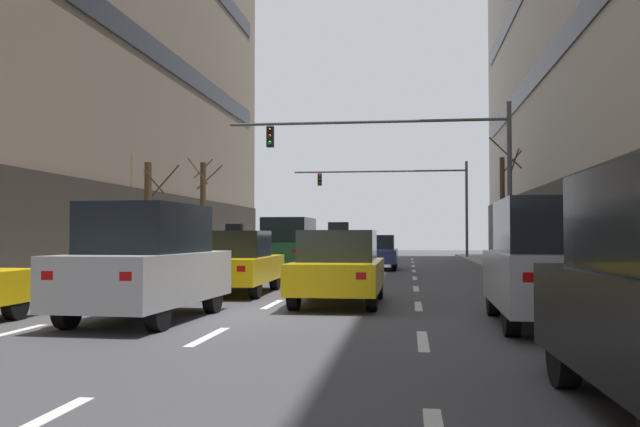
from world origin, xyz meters
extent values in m
plane|color=#424247|center=(0.00, 0.00, 0.00)|extent=(120.00, 120.00, 0.00)
cube|color=silver|center=(-3.27, -3.00, 0.00)|extent=(0.16, 2.00, 0.01)
cube|color=silver|center=(-3.27, 2.00, 0.00)|extent=(0.16, 2.00, 0.01)
cube|color=silver|center=(-3.27, 7.00, 0.00)|extent=(0.16, 2.00, 0.01)
cube|color=silver|center=(-3.27, 12.00, 0.00)|extent=(0.16, 2.00, 0.01)
cube|color=silver|center=(-3.27, 17.00, 0.00)|extent=(0.16, 2.00, 0.01)
cube|color=silver|center=(-3.27, 22.00, 0.00)|extent=(0.16, 2.00, 0.01)
cube|color=silver|center=(-3.27, 27.00, 0.00)|extent=(0.16, 2.00, 0.01)
cube|color=silver|center=(-3.27, 32.00, 0.00)|extent=(0.16, 2.00, 0.01)
cube|color=silver|center=(0.00, -8.00, 0.00)|extent=(0.16, 2.00, 0.01)
cube|color=silver|center=(0.00, -3.00, 0.00)|extent=(0.16, 2.00, 0.01)
cube|color=silver|center=(0.00, 2.00, 0.00)|extent=(0.16, 2.00, 0.01)
cube|color=silver|center=(0.00, 7.00, 0.00)|extent=(0.16, 2.00, 0.01)
cube|color=silver|center=(0.00, 12.00, 0.00)|extent=(0.16, 2.00, 0.01)
cube|color=silver|center=(0.00, 17.00, 0.00)|extent=(0.16, 2.00, 0.01)
cube|color=silver|center=(0.00, 22.00, 0.00)|extent=(0.16, 2.00, 0.01)
cube|color=silver|center=(0.00, 27.00, 0.00)|extent=(0.16, 2.00, 0.01)
cube|color=silver|center=(0.00, 32.00, 0.00)|extent=(0.16, 2.00, 0.01)
cube|color=silver|center=(3.27, -3.00, 0.00)|extent=(0.16, 2.00, 0.01)
cube|color=silver|center=(3.27, 2.00, 0.00)|extent=(0.16, 2.00, 0.01)
cube|color=silver|center=(3.27, 7.00, 0.00)|extent=(0.16, 2.00, 0.01)
cube|color=silver|center=(3.27, 12.00, 0.00)|extent=(0.16, 2.00, 0.01)
cube|color=silver|center=(3.27, 17.00, 0.00)|extent=(0.16, 2.00, 0.01)
cube|color=silver|center=(3.27, 22.00, 0.00)|extent=(0.16, 2.00, 0.01)
cube|color=silver|center=(3.27, 27.00, 0.00)|extent=(0.16, 2.00, 0.01)
cube|color=silver|center=(3.27, 32.00, 0.00)|extent=(0.16, 2.00, 0.01)
cylinder|color=black|center=(0.86, 19.53, 0.32)|extent=(0.21, 0.63, 0.63)
cylinder|color=black|center=(2.40, 19.54, 0.32)|extent=(0.21, 0.63, 0.63)
cylinder|color=black|center=(0.87, 16.94, 0.32)|extent=(0.21, 0.63, 0.63)
cylinder|color=black|center=(2.40, 16.95, 0.32)|extent=(0.21, 0.63, 0.63)
cube|color=navy|center=(1.63, 18.24, 0.62)|extent=(1.78, 4.23, 0.61)
cube|color=black|center=(1.63, 18.05, 1.26)|extent=(1.54, 1.83, 0.65)
cube|color=white|center=(1.01, 20.31, 0.73)|extent=(0.19, 0.08, 0.13)
cube|color=red|center=(1.02, 16.17, 0.73)|extent=(0.19, 0.08, 0.13)
cube|color=white|center=(2.25, 20.31, 0.73)|extent=(0.19, 0.08, 0.13)
cube|color=red|center=(2.26, 16.17, 0.73)|extent=(0.19, 0.08, 0.13)
cylinder|color=black|center=(-2.38, 14.42, 0.35)|extent=(0.25, 0.70, 0.70)
cylinder|color=black|center=(-0.69, 14.38, 0.35)|extent=(0.25, 0.70, 0.70)
cylinder|color=black|center=(-2.44, 11.57, 0.35)|extent=(0.25, 0.70, 0.70)
cylinder|color=black|center=(-0.75, 11.53, 0.35)|extent=(0.25, 0.70, 0.70)
cube|color=#1E512D|center=(-1.56, 12.98, 0.82)|extent=(2.04, 4.68, 0.95)
cube|color=black|center=(-1.56, 12.98, 1.77)|extent=(1.75, 2.78, 0.95)
cube|color=white|center=(-2.19, 15.27, 0.99)|extent=(0.21, 0.09, 0.15)
cube|color=red|center=(-2.29, 10.71, 0.99)|extent=(0.21, 0.09, 0.15)
cube|color=white|center=(-0.83, 15.24, 0.99)|extent=(0.21, 0.09, 0.15)
cube|color=red|center=(-0.93, 10.68, 0.99)|extent=(0.21, 0.09, 0.15)
cylinder|color=black|center=(-2.38, 6.02, 0.34)|extent=(0.24, 0.68, 0.67)
cylinder|color=black|center=(-0.75, 6.05, 0.34)|extent=(0.24, 0.68, 0.67)
cylinder|color=black|center=(-2.33, 3.26, 0.34)|extent=(0.24, 0.68, 0.67)
cylinder|color=black|center=(-0.70, 3.29, 0.34)|extent=(0.24, 0.68, 0.67)
cube|color=yellow|center=(-1.54, 4.66, 0.66)|extent=(1.96, 4.53, 0.65)
cube|color=black|center=(-1.54, 4.45, 1.34)|extent=(1.67, 1.97, 0.69)
cube|color=white|center=(-2.24, 6.85, 0.78)|extent=(0.21, 0.09, 0.14)
cube|color=red|center=(-2.16, 2.44, 0.78)|extent=(0.21, 0.09, 0.14)
cube|color=white|center=(-0.92, 6.88, 0.78)|extent=(0.21, 0.09, 0.14)
cube|color=red|center=(-0.84, 2.46, 0.78)|extent=(0.21, 0.09, 0.14)
cube|color=black|center=(-1.54, 4.45, 1.78)|extent=(0.45, 0.21, 0.18)
cylinder|color=black|center=(-4.13, -1.46, 0.31)|extent=(0.21, 0.63, 0.63)
cube|color=white|center=(-4.28, -0.70, 0.72)|extent=(0.19, 0.08, 0.13)
cylinder|color=black|center=(0.69, 3.60, 0.34)|extent=(0.22, 0.67, 0.67)
cylinder|color=black|center=(2.31, 3.60, 0.34)|extent=(0.22, 0.67, 0.67)
cylinder|color=black|center=(0.68, 0.86, 0.34)|extent=(0.22, 0.67, 0.67)
cylinder|color=black|center=(2.31, 0.85, 0.34)|extent=(0.22, 0.67, 0.67)
cube|color=yellow|center=(1.50, 2.23, 0.66)|extent=(1.88, 4.48, 0.65)
cube|color=black|center=(1.50, 2.03, 1.33)|extent=(1.63, 1.93, 0.69)
cube|color=white|center=(0.85, 4.43, 0.77)|extent=(0.20, 0.08, 0.14)
cube|color=red|center=(0.84, 0.03, 0.77)|extent=(0.20, 0.08, 0.14)
cube|color=white|center=(2.15, 4.42, 0.77)|extent=(0.20, 0.08, 0.14)
cube|color=red|center=(2.15, 0.03, 0.77)|extent=(0.20, 0.08, 0.14)
cube|color=black|center=(1.50, 2.03, 1.77)|extent=(0.45, 0.20, 0.18)
cylinder|color=black|center=(-2.47, 0.23, 0.33)|extent=(0.25, 0.67, 0.66)
cylinder|color=black|center=(-0.86, 0.16, 0.33)|extent=(0.25, 0.67, 0.66)
cylinder|color=black|center=(-2.59, -2.48, 0.33)|extent=(0.25, 0.67, 0.66)
cylinder|color=black|center=(-0.98, -2.55, 0.33)|extent=(0.25, 0.67, 0.66)
cube|color=#B7BABF|center=(-1.73, -1.16, 0.78)|extent=(2.04, 4.50, 0.91)
cube|color=black|center=(-1.73, -1.16, 1.69)|extent=(1.72, 2.68, 0.91)
cube|color=white|center=(-2.28, 1.04, 0.94)|extent=(0.20, 0.09, 0.14)
cube|color=red|center=(-2.47, -3.30, 0.94)|extent=(0.20, 0.09, 0.14)
cube|color=white|center=(-0.98, 0.98, 0.94)|extent=(0.20, 0.09, 0.14)
cube|color=red|center=(-1.17, -3.36, 0.94)|extent=(0.20, 0.09, 0.14)
cylinder|color=black|center=(4.65, -5.94, 0.33)|extent=(0.24, 0.67, 0.67)
cube|color=white|center=(4.78, -5.12, 0.95)|extent=(0.20, 0.09, 0.14)
cylinder|color=black|center=(4.70, 0.41, 0.34)|extent=(0.24, 0.68, 0.68)
cylinder|color=black|center=(6.34, 0.37, 0.34)|extent=(0.24, 0.68, 0.68)
cylinder|color=black|center=(4.64, -2.37, 0.34)|extent=(0.24, 0.68, 0.68)
cylinder|color=black|center=(6.28, -2.40, 0.34)|extent=(0.24, 0.68, 0.68)
cube|color=#B7BABF|center=(5.49, -1.00, 0.80)|extent=(1.99, 4.57, 0.93)
cube|color=black|center=(5.49, -1.00, 1.73)|extent=(1.70, 2.71, 0.93)
cube|color=white|center=(4.88, 1.24, 0.96)|extent=(0.21, 0.09, 0.14)
cube|color=red|center=(4.78, -3.20, 0.96)|extent=(0.21, 0.09, 0.14)
cube|color=white|center=(6.20, 1.21, 0.96)|extent=(0.21, 0.09, 0.14)
cube|color=red|center=(6.10, -3.23, 0.96)|extent=(0.21, 0.09, 0.14)
cylinder|color=#4C4C51|center=(6.94, 13.82, 3.45)|extent=(0.18, 0.18, 6.62)
cylinder|color=#4C4C51|center=(1.39, 13.82, 6.08)|extent=(11.10, 0.12, 0.12)
cube|color=black|center=(-2.50, 13.82, 5.56)|extent=(0.28, 0.24, 0.84)
sphere|color=#4B0704|center=(-2.50, 13.68, 5.82)|extent=(0.17, 0.17, 0.17)
sphere|color=#523505|center=(-2.50, 13.68, 5.56)|extent=(0.17, 0.17, 0.17)
sphere|color=green|center=(-2.50, 13.68, 5.30)|extent=(0.17, 0.17, 0.17)
cylinder|color=#4C4C51|center=(6.94, 33.77, 3.37)|extent=(0.18, 0.18, 6.45)
cylinder|color=#4C4C51|center=(1.04, 33.77, 5.98)|extent=(11.79, 0.12, 0.12)
cube|color=black|center=(-3.08, 33.77, 5.46)|extent=(0.28, 0.24, 0.84)
sphere|color=red|center=(-3.08, 33.63, 5.72)|extent=(0.17, 0.17, 0.17)
sphere|color=#523505|center=(-3.08, 33.63, 5.46)|extent=(0.17, 0.17, 0.17)
sphere|color=#073E10|center=(-3.08, 33.63, 5.20)|extent=(0.17, 0.17, 0.17)
cylinder|color=#4C3823|center=(-7.59, 21.23, 2.76)|extent=(0.30, 0.30, 5.23)
cylinder|color=#42301E|center=(-7.48, 21.97, 4.65)|extent=(1.53, 0.30, 1.30)
cylinder|color=#42301E|center=(-7.73, 21.70, 5.10)|extent=(1.01, 0.36, 1.08)
cylinder|color=#42301E|center=(-7.69, 20.67, 4.87)|extent=(1.19, 0.28, 1.41)
cylinder|color=#4C3823|center=(-7.59, 13.67, 2.36)|extent=(0.30, 0.30, 4.44)
cylinder|color=#42301E|center=(-7.14, 14.42, 3.86)|extent=(1.58, 0.98, 1.29)
cylinder|color=#42301E|center=(-7.24, 13.39, 3.76)|extent=(0.64, 0.79, 0.91)
cylinder|color=#42301E|center=(-8.20, 13.41, 4.20)|extent=(0.60, 1.29, 1.47)
cylinder|color=#4C3823|center=(7.59, 20.83, 2.75)|extent=(0.24, 0.24, 5.23)
cylinder|color=#42301E|center=(7.65, 20.08, 5.50)|extent=(1.56, 0.19, 1.54)
cylinder|color=#42301E|center=(8.06, 21.28, 5.10)|extent=(0.99, 1.01, 1.22)
cylinder|color=#42301E|center=(8.19, 20.96, 5.14)|extent=(0.34, 1.25, 1.22)
camera|label=1|loc=(3.08, -13.27, 1.56)|focal=38.39mm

